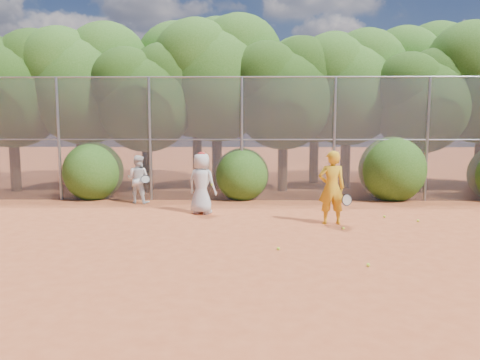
{
  "coord_description": "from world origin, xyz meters",
  "views": [
    {
      "loc": [
        -0.8,
        -9.25,
        2.54
      ],
      "look_at": [
        -1.0,
        2.5,
        1.1
      ],
      "focal_mm": 35.0,
      "sensor_mm": 36.0,
      "label": 1
    }
  ],
  "objects": [
    {
      "name": "tree_12",
      "position": [
        6.56,
        11.24,
        4.51
      ],
      "size": [
        5.02,
        4.37,
        6.88
      ],
      "color": "black",
      "rests_on": "ground"
    },
    {
      "name": "player_teen",
      "position": [
        -2.09,
        3.69,
        0.86
      ],
      "size": [
        0.99,
        0.85,
        1.74
      ],
      "rotation": [
        0.0,
        0.0,
        2.71
      ],
      "color": "silver",
      "rests_on": "ground"
    },
    {
      "name": "tree_4",
      "position": [
        0.55,
        8.24,
        3.76
      ],
      "size": [
        4.19,
        3.64,
        5.73
      ],
      "color": "black",
      "rests_on": "ground"
    },
    {
      "name": "tree_3",
      "position": [
        -1.94,
        8.84,
        4.4
      ],
      "size": [
        4.89,
        4.26,
        6.7
      ],
      "color": "black",
      "rests_on": "ground"
    },
    {
      "name": "player_yellow",
      "position": [
        1.3,
        2.38,
        0.93
      ],
      "size": [
        0.85,
        0.52,
        1.85
      ],
      "rotation": [
        0.0,
        0.0,
        3.19
      ],
      "color": "gold",
      "rests_on": "ground"
    },
    {
      "name": "tree_5",
      "position": [
        3.06,
        9.04,
        4.05
      ],
      "size": [
        4.51,
        3.92,
        6.17
      ],
      "color": "black",
      "rests_on": "ground"
    },
    {
      "name": "tree_0",
      "position": [
        -9.44,
        8.04,
        3.93
      ],
      "size": [
        4.38,
        3.81,
        6.0
      ],
      "color": "black",
      "rests_on": "ground"
    },
    {
      "name": "player_white",
      "position": [
        -4.28,
        5.4,
        0.76
      ],
      "size": [
        0.89,
        0.79,
        1.52
      ],
      "rotation": [
        0.0,
        0.0,
        2.9
      ],
      "color": "silver",
      "rests_on": "ground"
    },
    {
      "name": "bush_2",
      "position": [
        4.0,
        6.3,
        1.1
      ],
      "size": [
        2.2,
        2.2,
        2.2
      ],
      "primitive_type": "sphere",
      "color": "#264F13",
      "rests_on": "ground"
    },
    {
      "name": "ball_0",
      "position": [
        1.49,
        1.75,
        0.03
      ],
      "size": [
        0.07,
        0.07,
        0.07
      ],
      "primitive_type": "sphere",
      "color": "#B7DE28",
      "rests_on": "ground"
    },
    {
      "name": "tree_11",
      "position": [
        2.06,
        10.64,
        4.16
      ],
      "size": [
        4.64,
        4.03,
        6.35
      ],
      "color": "black",
      "rests_on": "ground"
    },
    {
      "name": "tree_10",
      "position": [
        -2.93,
        11.05,
        4.63
      ],
      "size": [
        5.15,
        4.48,
        7.06
      ],
      "color": "black",
      "rests_on": "ground"
    },
    {
      "name": "tree_6",
      "position": [
        5.55,
        8.03,
        3.47
      ],
      "size": [
        3.86,
        3.36,
        5.29
      ],
      "color": "black",
      "rests_on": "ground"
    },
    {
      "name": "ground",
      "position": [
        0.0,
        0.0,
        0.0
      ],
      "size": [
        80.0,
        80.0,
        0.0
      ],
      "primitive_type": "plane",
      "color": "#AB4B26",
      "rests_on": "ground"
    },
    {
      "name": "fence_back",
      "position": [
        -0.12,
        6.0,
        2.05
      ],
      "size": [
        20.05,
        0.09,
        4.03
      ],
      "color": "gray",
      "rests_on": "ground"
    },
    {
      "name": "ball_5",
      "position": [
        2.88,
        3.17,
        0.03
      ],
      "size": [
        0.07,
        0.07,
        0.07
      ],
      "primitive_type": "sphere",
      "color": "#B7DE28",
      "rests_on": "ground"
    },
    {
      "name": "tree_2",
      "position": [
        -4.45,
        7.83,
        3.58
      ],
      "size": [
        3.99,
        3.47,
        5.47
      ],
      "color": "black",
      "rests_on": "ground"
    },
    {
      "name": "tree_9",
      "position": [
        -7.94,
        10.84,
        4.34
      ],
      "size": [
        4.83,
        4.2,
        6.62
      ],
      "color": "black",
      "rests_on": "ground"
    },
    {
      "name": "tree_1",
      "position": [
        -6.94,
        8.54,
        4.16
      ],
      "size": [
        4.64,
        4.03,
        6.35
      ],
      "color": "black",
      "rests_on": "ground"
    },
    {
      "name": "ball_1",
      "position": [
        3.58,
        2.64,
        0.03
      ],
      "size": [
        0.07,
        0.07,
        0.07
      ],
      "primitive_type": "sphere",
      "color": "#B7DE28",
      "rests_on": "ground"
    },
    {
      "name": "ball_4",
      "position": [
        -0.19,
        -0.11,
        0.03
      ],
      "size": [
        0.07,
        0.07,
        0.07
      ],
      "primitive_type": "sphere",
      "color": "#B7DE28",
      "rests_on": "ground"
    },
    {
      "name": "ball_2",
      "position": [
        1.34,
        -1.17,
        0.03
      ],
      "size": [
        0.07,
        0.07,
        0.07
      ],
      "primitive_type": "sphere",
      "color": "#B7DE28",
      "rests_on": "ground"
    },
    {
      "name": "bush_0",
      "position": [
        -6.0,
        6.3,
        1.0
      ],
      "size": [
        2.0,
        2.0,
        2.0
      ],
      "primitive_type": "sphere",
      "color": "#264F13",
      "rests_on": "ground"
    },
    {
      "name": "bush_1",
      "position": [
        -1.0,
        6.3,
        0.9
      ],
      "size": [
        1.8,
        1.8,
        1.8
      ],
      "primitive_type": "sphere",
      "color": "#264F13",
      "rests_on": "ground"
    }
  ]
}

